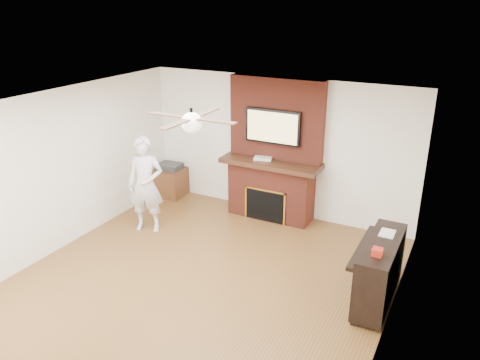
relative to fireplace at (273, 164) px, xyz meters
The scene contains 12 objects.
room_shell 2.56m from the fireplace, 90.00° to the right, with size 5.36×5.86×2.86m.
fireplace is the anchor object (origin of this frame).
tv 0.69m from the fireplace, 90.00° to the right, with size 1.00×0.08×0.60m.
ceiling_fan 2.88m from the fireplace, 90.00° to the right, with size 1.21×1.21×0.31m.
person 2.24m from the fireplace, 137.77° to the right, with size 0.61×0.40×1.65m, color silver.
side_table 2.31m from the fireplace, behind, with size 0.60×0.60×0.66m.
piano 2.94m from the fireplace, 37.86° to the right, with size 0.50×1.34×0.96m.
cable_box 0.21m from the fireplace, 147.14° to the right, with size 0.31×0.18×0.04m, color silver.
candle_orange 0.97m from the fireplace, 123.62° to the right, with size 0.08×0.08×0.11m, color #C57017.
candle_green 0.97m from the fireplace, 75.68° to the right, with size 0.07×0.07×0.08m, color #5D8A37.
candle_cream 0.97m from the fireplace, 84.01° to the right, with size 0.08×0.08×0.10m, color beige.
candle_blue 0.99m from the fireplace, 63.59° to the right, with size 0.06×0.06×0.08m, color teal.
Camera 1 is at (3.08, -4.66, 3.74)m, focal length 35.00 mm.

